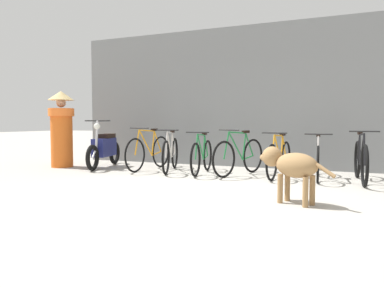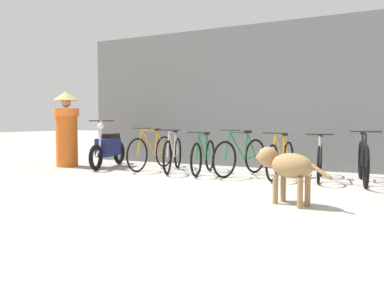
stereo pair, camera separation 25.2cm
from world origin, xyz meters
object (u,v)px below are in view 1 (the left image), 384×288
at_px(bicycle_3, 239,156).
at_px(person_in_robes, 62,127).
at_px(motorcycle, 104,149).
at_px(bicycle_0, 149,152).
at_px(bicycle_2, 202,156).
at_px(bicycle_1, 171,154).
at_px(stray_dog, 290,165).
at_px(bicycle_4, 279,159).
at_px(bicycle_6, 361,161).
at_px(bicycle_5, 318,160).

distance_m(bicycle_3, person_in_robes, 4.17).
xyz_separation_m(bicycle_3, motorcycle, (-3.18, -0.01, 0.06)).
bearing_deg(bicycle_0, motorcycle, -84.41).
distance_m(bicycle_0, bicycle_2, 1.30).
height_order(bicycle_1, motorcycle, motorcycle).
relative_size(bicycle_0, bicycle_2, 1.08).
height_order(bicycle_3, stray_dog, bicycle_3).
bearing_deg(bicycle_0, person_in_robes, -76.97).
height_order(bicycle_0, bicycle_2, bicycle_0).
bearing_deg(bicycle_4, bicycle_6, 93.93).
xyz_separation_m(bicycle_0, person_in_robes, (-2.08, -0.36, 0.53)).
bearing_deg(bicycle_6, bicycle_4, -96.04).
distance_m(bicycle_2, bicycle_4, 1.53).
distance_m(bicycle_4, stray_dog, 2.26).
xyz_separation_m(bicycle_5, person_in_robes, (-5.58, -0.39, 0.57)).
bearing_deg(bicycle_4, stray_dog, 18.40).
xyz_separation_m(bicycle_3, bicycle_5, (1.46, 0.06, -0.02)).
height_order(bicycle_2, bicycle_6, bicycle_6).
xyz_separation_m(bicycle_4, stray_dog, (0.52, -2.19, 0.14)).
relative_size(bicycle_4, bicycle_6, 0.94).
distance_m(bicycle_5, bicycle_6, 0.71).
bearing_deg(person_in_robes, bicycle_0, -178.14).
bearing_deg(bicycle_2, bicycle_5, 86.77).
bearing_deg(bicycle_3, bicycle_5, 111.41).
relative_size(bicycle_1, bicycle_5, 1.04).
xyz_separation_m(bicycle_0, bicycle_2, (1.29, -0.12, -0.03)).
distance_m(bicycle_5, person_in_robes, 5.63).
bearing_deg(person_in_robes, bicycle_3, 176.52).
bearing_deg(stray_dog, bicycle_6, -89.93).
distance_m(bicycle_0, bicycle_3, 2.04).
bearing_deg(bicycle_6, bicycle_5, -101.47).
xyz_separation_m(bicycle_1, bicycle_2, (0.73, -0.06, -0.01)).
height_order(bicycle_2, stray_dog, bicycle_2).
distance_m(bicycle_0, stray_dog, 4.01).
bearing_deg(bicycle_6, bicycle_3, -95.39).
relative_size(bicycle_5, stray_dog, 1.61).
height_order(bicycle_2, bicycle_5, bicycle_2).
distance_m(bicycle_2, person_in_robes, 3.43).
bearing_deg(person_in_robes, bicycle_1, 178.66).
bearing_deg(person_in_robes, stray_dog, 153.11).
bearing_deg(bicycle_6, person_in_robes, -92.17).
bearing_deg(stray_dog, person_in_robes, 3.04).
distance_m(bicycle_3, bicycle_6, 2.17).
xyz_separation_m(bicycle_2, bicycle_3, (0.75, 0.08, 0.02)).
relative_size(bicycle_4, motorcycle, 0.91).
bearing_deg(bicycle_4, person_in_robes, -81.10).
bearing_deg(person_in_robes, bicycle_2, 176.19).
bearing_deg(bicycle_6, motorcycle, -95.03).
height_order(bicycle_4, person_in_robes, person_in_robes).
xyz_separation_m(bicycle_0, motorcycle, (-1.14, -0.05, 0.05)).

